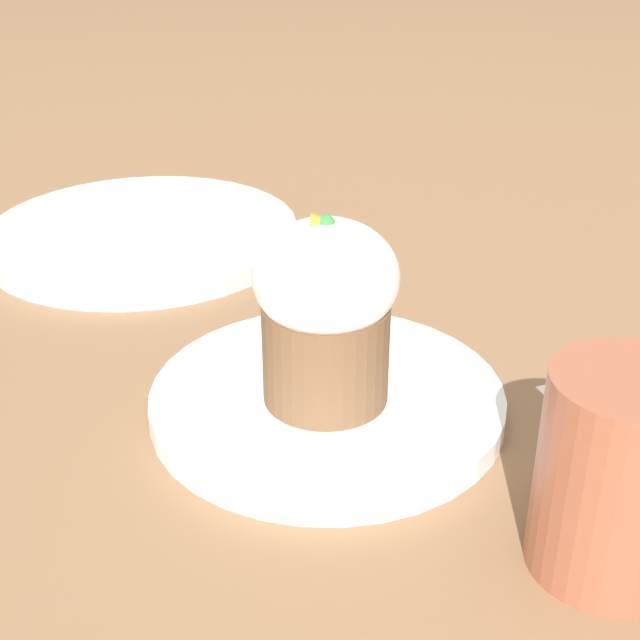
{
  "coord_description": "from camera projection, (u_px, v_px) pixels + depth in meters",
  "views": [
    {
      "loc": [
        0.06,
        -0.47,
        0.32
      ],
      "look_at": [
        -0.0,
        -0.01,
        0.07
      ],
      "focal_mm": 50.0,
      "sensor_mm": 36.0,
      "label": 1
    }
  ],
  "objects": [
    {
      "name": "ground_plane",
      "position": [
        327.0,
        410.0,
        0.57
      ],
      "size": [
        4.0,
        4.0,
        0.0
      ],
      "primitive_type": "plane",
      "color": "#846042"
    },
    {
      "name": "dessert_plate",
      "position": [
        327.0,
        400.0,
        0.56
      ],
      "size": [
        0.22,
        0.22,
        0.02
      ],
      "color": "white",
      "rests_on": "ground_plane"
    },
    {
      "name": "carrot_cake",
      "position": [
        320.0,
        309.0,
        0.53
      ],
      "size": [
        0.09,
        0.09,
        0.12
      ],
      "color": "brown",
      "rests_on": "dessert_plate"
    },
    {
      "name": "coffee_cup",
      "position": [
        621.0,
        475.0,
        0.42
      ],
      "size": [
        0.11,
        0.08,
        0.11
      ],
      "color": "#9E563D",
      "rests_on": "ground_plane"
    },
    {
      "name": "paper_napkin",
      "position": [
        630.0,
        404.0,
        0.57
      ],
      "size": [
        0.12,
        0.11,
        0.0
      ],
      "color": "white",
      "rests_on": "ground_plane"
    },
    {
      "name": "side_plate",
      "position": [
        143.0,
        234.0,
        0.81
      ],
      "size": [
        0.28,
        0.28,
        0.02
      ],
      "color": "silver",
      "rests_on": "ground_plane"
    },
    {
      "name": "spoon",
      "position": [
        339.0,
        388.0,
        0.56
      ],
      "size": [
        0.06,
        0.13,
        0.01
      ],
      "color": "silver",
      "rests_on": "dessert_plate"
    }
  ]
}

